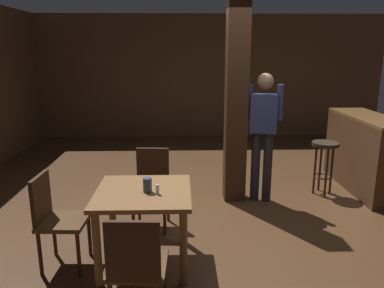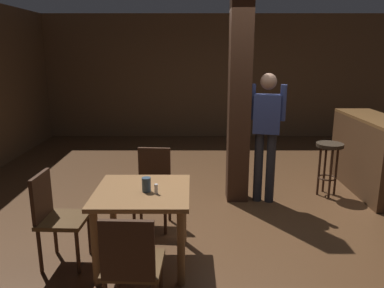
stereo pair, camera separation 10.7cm
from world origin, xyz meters
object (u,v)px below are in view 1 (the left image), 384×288
napkin_cup (147,185)px  chair_north (152,184)px  chair_west (55,216)px  bar_stool_near (324,155)px  chair_south (136,265)px  dining_table (144,204)px  salt_shaker (158,189)px  standing_person (263,128)px  bar_counter (360,152)px

napkin_cup → chair_north: bearing=92.2°
chair_west → napkin_cup: chair_west is taller
bar_stool_near → chair_west: bearing=-151.1°
chair_west → chair_south: (0.85, -0.84, 0.00)m
chair_south → napkin_cup: 0.88m
dining_table → chair_north: bearing=89.1°
salt_shaker → chair_north: bearing=98.0°
chair_south → salt_shaker: chair_south is taller
dining_table → standing_person: 2.12m
chair_north → standing_person: 1.66m
bar_stool_near → napkin_cup: bearing=-142.8°
chair_south → napkin_cup: bearing=88.9°
chair_west → standing_person: 2.77m
chair_north → napkin_cup: chair_north is taller
bar_stool_near → dining_table: bearing=-143.9°
standing_person → bar_stool_near: bearing=13.4°
chair_north → standing_person: (1.42, 0.70, 0.50)m
chair_west → chair_north: bearing=45.2°
dining_table → chair_south: (0.03, -0.87, -0.10)m
bar_counter → dining_table: bearing=-147.2°
napkin_cup → bar_counter: 3.52m
chair_north → chair_south: bearing=-89.5°
chair_west → salt_shaker: chair_west is taller
napkin_cup → bar_stool_near: bearing=37.2°
salt_shaker → bar_counter: (2.83, 2.01, -0.23)m
chair_north → bar_stool_near: size_ratio=1.18×
dining_table → bar_counter: (2.97, 1.91, -0.05)m
chair_west → napkin_cup: (0.86, -0.01, 0.29)m
napkin_cup → standing_person: bearing=48.0°
dining_table → chair_south: 0.88m
standing_person → chair_north: bearing=-153.9°
chair_south → salt_shaker: 0.83m
bar_counter → chair_north: bearing=-159.5°
chair_north → bar_counter: (2.96, 1.10, 0.05)m
dining_table → bar_counter: 3.53m
napkin_cup → standing_person: 2.08m
standing_person → bar_counter: bearing=14.9°
chair_south → napkin_cup: size_ratio=6.68×
dining_table → standing_person: size_ratio=0.51×
napkin_cup → bar_counter: bar_counter is taller
chair_west → bar_counter: bearing=27.2°
napkin_cup → salt_shaker: size_ratio=1.44×
dining_table → bar_stool_near: bearing=36.1°
chair_north → chair_west: same height
salt_shaker → chair_west: bearing=176.1°
chair_west → bar_counter: size_ratio=0.53×
chair_south → bar_stool_near: 3.50m
chair_north → napkin_cup: bearing=-87.8°
bar_stool_near → salt_shaker: bearing=-140.7°
chair_west → bar_stool_near: size_ratio=1.18×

